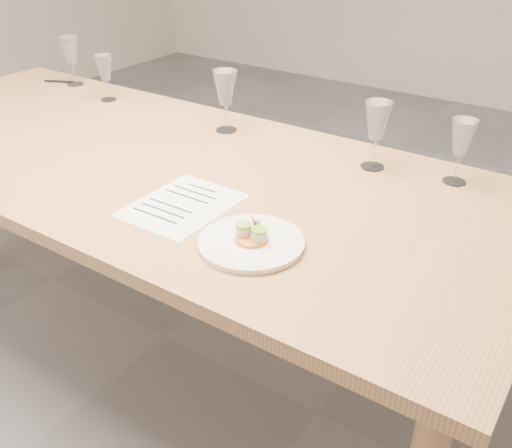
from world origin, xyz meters
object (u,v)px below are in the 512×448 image
Objects in this scene: dining_table at (149,175)px; wine_glass_0 at (70,51)px; recipe_sheet at (182,205)px; wine_glass_1 at (105,69)px; dinner_plate at (251,242)px; wine_glass_3 at (377,122)px; wine_glass_4 at (462,139)px; wine_glass_2 at (225,89)px; ballpoint_pen at (59,81)px.

dining_table is 11.69× the size of wine_glass_0.
wine_glass_0 is (-1.13, 0.60, 0.14)m from recipe_sheet.
recipe_sheet is 1.00m from wine_glass_1.
dinner_plate reaches higher than recipe_sheet.
recipe_sheet is 0.62m from wine_glass_3.
wine_glass_4 is (1.69, -0.04, -0.01)m from wine_glass_0.
wine_glass_4 is at bearing 2.66° from wine_glass_2.
dining_table is at bearing -157.34° from wine_glass_4.
wine_glass_3 is (1.16, -0.01, 0.02)m from wine_glass_1.
wine_glass_4 is at bearing 9.02° from wine_glass_3.
dinner_plate is 0.69m from wine_glass_4.
ballpoint_pen is 0.16m from wine_glass_0.
wine_glass_4 reaches higher than ballpoint_pen.
wine_glass_3 is (0.05, 0.58, 0.13)m from dinner_plate.
wine_glass_1 is at bearing 147.77° from recipe_sheet.
dining_table is at bearing -152.71° from wine_glass_3.
dinner_plate is 0.78m from wine_glass_2.
ballpoint_pen is 0.62× the size of wine_glass_3.
wine_glass_1 is 0.88× the size of wine_glass_3.
dinner_plate is 1.35× the size of wine_glass_4.
dining_table is 9.44× the size of dinner_plate.
ballpoint_pen is (-1.21, 0.58, 0.00)m from recipe_sheet.
wine_glass_0 reaches higher than dinner_plate.
dinner_plate is 0.60m from wine_glass_3.
ballpoint_pen is at bearing 177.77° from wine_glass_3.
wine_glass_3 reaches higher than dining_table.
wine_glass_0 is at bearing -12.52° from ballpoint_pen.
wine_glass_1 is at bearing -178.79° from wine_glass_4.
dinner_plate reaches higher than ballpoint_pen.
wine_glass_3 is (1.45, -0.08, 0.00)m from wine_glass_0.
wine_glass_1 is at bearing 152.15° from dinner_plate.
wine_glass_0 is at bearing 178.62° from wine_glass_4.
ballpoint_pen is at bearing 172.10° from wine_glass_1.
wine_glass_0 is (0.09, 0.02, 0.14)m from ballpoint_pen.
wine_glass_2 is at bearing -5.00° from wine_glass_0.
wine_glass_0 is at bearing 154.78° from dinner_plate.
wine_glass_1 is at bearing 179.28° from wine_glass_2.
recipe_sheet is 1.44× the size of wine_glass_2.
dining_table is 0.64m from dinner_plate.
wine_glass_3 reaches higher than wine_glass_4.
wine_glass_2 is (0.60, -0.01, 0.02)m from wine_glass_1.
wine_glass_3 is at bearing -0.42° from wine_glass_1.
wine_glass_3 is at bearing 85.11° from dinner_plate.
wine_glass_3 is at bearing -3.11° from wine_glass_0.
wine_glass_2 reaches higher than dining_table.
dinner_plate is 1.20× the size of wine_glass_2.
wine_glass_2 is at bearing 77.61° from dining_table.
wine_glass_0 reaches higher than recipe_sheet.
ballpoint_pen is at bearing 176.54° from wine_glass_2.
dining_table is 0.37m from recipe_sheet.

